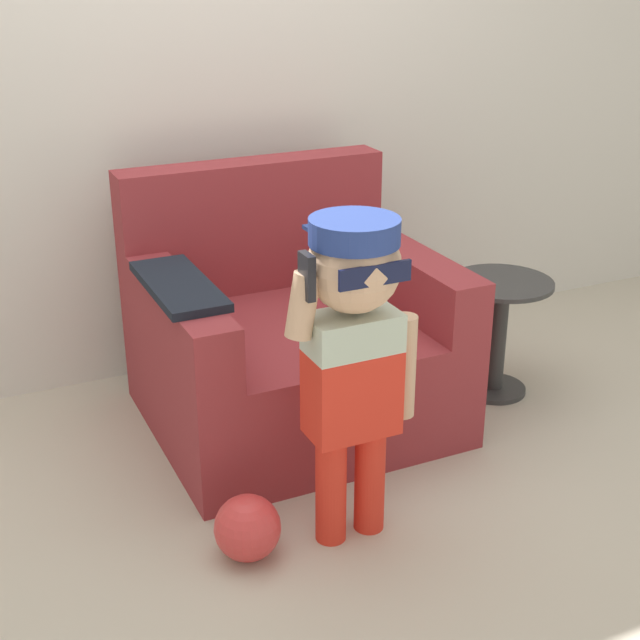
% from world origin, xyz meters
% --- Properties ---
extents(ground_plane, '(10.00, 10.00, 0.00)m').
position_xyz_m(ground_plane, '(0.00, 0.00, 0.00)').
color(ground_plane, '#BCB29E').
extents(wall_back, '(10.00, 0.05, 2.60)m').
position_xyz_m(wall_back, '(0.00, 0.84, 1.30)').
color(wall_back, silver).
rests_on(wall_back, ground_plane).
extents(armchair, '(1.11, 0.99, 0.95)m').
position_xyz_m(armchair, '(0.15, 0.19, 0.32)').
color(armchair, maroon).
rests_on(armchair, ground_plane).
extents(person_child, '(0.43, 0.32, 1.04)m').
position_xyz_m(person_child, '(0.01, -0.61, 0.70)').
color(person_child, red).
rests_on(person_child, ground_plane).
extents(side_table, '(0.42, 0.42, 0.49)m').
position_xyz_m(side_table, '(1.00, 0.01, 0.30)').
color(side_table, '#333333').
rests_on(side_table, ground_plane).
extents(toy_ball, '(0.21, 0.21, 0.21)m').
position_xyz_m(toy_ball, '(-0.33, -0.58, 0.10)').
color(toy_ball, '#D13838').
rests_on(toy_ball, ground_plane).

